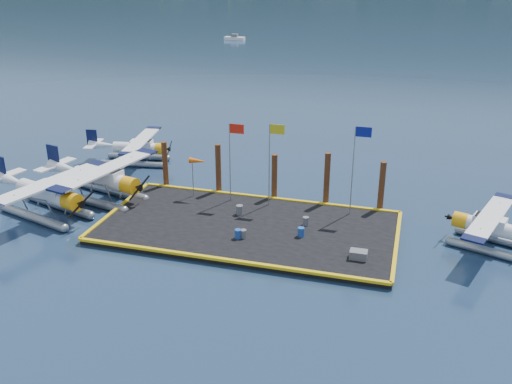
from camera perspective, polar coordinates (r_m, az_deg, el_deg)
ground at (r=39.43m, az=-0.82°, el=-3.86°), size 4000.00×4000.00×0.00m
dock at (r=39.34m, az=-0.82°, el=-3.60°), size 20.00×10.00×0.40m
dock_bumpers at (r=39.21m, az=-0.83°, el=-3.22°), size 20.25×10.25×0.18m
seaplane_a at (r=43.51m, az=-20.12°, el=-0.38°), size 9.60×10.30×3.68m
seaplane_b at (r=45.00m, az=-14.98°, el=1.03°), size 9.59×10.39×3.68m
seaplane_c at (r=52.75m, az=-11.69°, el=4.19°), size 7.78×8.54×3.02m
seaplane_d at (r=39.50m, az=22.71°, el=-3.57°), size 7.95×8.48×3.04m
drum_1 at (r=37.46m, az=-1.27°, el=-4.20°), size 0.41×0.41×0.57m
drum_2 at (r=37.75m, az=4.52°, el=-4.00°), size 0.45×0.45×0.63m
drum_3 at (r=37.41m, az=-1.81°, el=-4.20°), size 0.44×0.44×0.62m
drum_4 at (r=39.29m, az=4.99°, el=-2.91°), size 0.43×0.43×0.60m
drum_5 at (r=40.76m, az=-1.66°, el=-1.79°), size 0.48×0.48×0.68m
crate at (r=35.57m, az=10.21°, el=-6.18°), size 1.07×0.71×0.53m
flagpole_red at (r=41.74m, az=-2.38°, el=4.19°), size 1.14×0.08×6.00m
flagpole_yellow at (r=40.91m, az=1.62°, el=3.98°), size 1.14×0.08×6.20m
flagpole_blue at (r=39.88m, az=10.01°, el=3.40°), size 1.14×0.08×6.50m
windsock at (r=43.02m, az=-5.82°, el=3.01°), size 1.40×0.44×3.12m
piling_0 at (r=46.13m, az=-9.06°, el=2.59°), size 0.44×0.44×4.00m
piling_1 at (r=44.46m, az=-3.78°, el=2.20°), size 0.44×0.44×4.20m
piling_2 at (r=43.30m, az=1.85°, el=1.38°), size 0.44×0.44×3.80m
piling_3 at (r=42.49m, az=7.09°, el=1.15°), size 0.44×0.44×4.30m
piling_4 at (r=42.20m, az=12.44°, el=0.40°), size 0.44×0.44×4.00m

